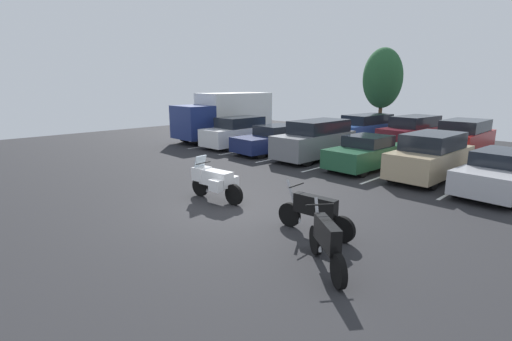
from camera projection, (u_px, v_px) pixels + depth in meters
The scene contains 16 objects.
ground at pixel (230, 210), 11.63m from camera, with size 44.00×44.00×0.10m, color #262628.
motorcycle_touring at pixel (214, 180), 12.30m from camera, with size 2.23×1.01×1.42m.
motorcycle_second at pixel (326, 242), 7.69m from camera, with size 1.76×1.37×1.31m.
motorcycle_third at pixel (314, 212), 9.51m from camera, with size 2.23×0.62×1.30m.
parking_stripes at pixel (333, 164), 18.01m from camera, with size 17.17×4.81×0.01m.
car_white at pixel (238, 132), 22.75m from camera, with size 1.89×4.60×1.79m.
car_navy at pixel (272, 140), 20.71m from camera, with size 2.18×4.54×1.51m.
car_grey at pixel (315, 140), 18.97m from camera, with size 1.88×4.77×1.95m.
car_green at pixel (366, 153), 16.81m from camera, with size 1.96×4.33×1.50m.
car_tan at pixel (431, 157), 15.02m from camera, with size 1.91×4.55×1.84m.
car_silver at pixel (502, 173), 12.95m from camera, with size 2.19×4.45×1.49m.
car_far_blue at pixel (365, 129), 23.72m from camera, with size 2.28×4.83×1.86m.
car_far_maroon at pixel (412, 133), 22.02m from camera, with size 2.24×4.86×1.91m.
car_far_red at pixel (463, 138), 19.88m from camera, with size 1.95×4.53×1.90m.
box_truck at pixel (226, 116), 25.39m from camera, with size 2.65×6.87×3.13m.
tree_center_left at pixel (383, 78), 26.91m from camera, with size 2.77×2.77×6.25m.
Camera 1 is at (8.40, -7.25, 3.74)m, focal length 26.44 mm.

